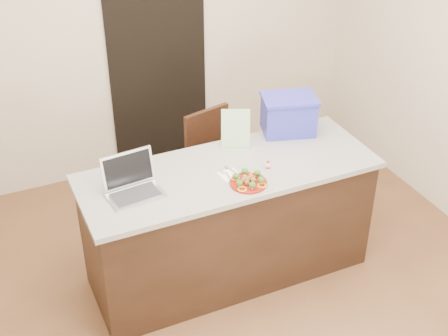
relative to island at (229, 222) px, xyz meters
name	(u,v)px	position (x,y,z in m)	size (l,w,h in m)	color
ground	(243,291)	(0.00, -0.25, -0.46)	(4.00, 4.00, 0.00)	brown
room_shell	(247,90)	(0.00, -0.25, 1.16)	(4.00, 4.00, 4.00)	white
doorway	(158,64)	(0.10, 1.73, 0.54)	(0.90, 0.02, 2.00)	black
island	(229,222)	(0.00, 0.00, 0.00)	(2.06, 0.76, 0.92)	black
plate	(248,183)	(0.04, -0.22, 0.47)	(0.25, 0.25, 0.02)	maroon
meatballs	(248,179)	(0.04, -0.22, 0.49)	(0.10, 0.09, 0.04)	brown
broccoli	(248,178)	(0.04, -0.22, 0.51)	(0.20, 0.21, 0.04)	#205216
pepper_rings	(248,182)	(0.04, -0.22, 0.48)	(0.21, 0.21, 0.01)	yellow
napkin	(230,175)	(-0.03, -0.08, 0.46)	(0.13, 0.13, 0.01)	white
fork	(227,174)	(-0.05, -0.07, 0.47)	(0.03, 0.14, 0.00)	silver
knife	(235,174)	(0.00, -0.10, 0.47)	(0.04, 0.22, 0.01)	white
yogurt_bottle	(268,166)	(0.24, -0.12, 0.49)	(0.03, 0.03, 0.07)	silver
laptop	(132,182)	(-0.68, 0.02, 0.52)	(0.37, 0.31, 0.25)	silver
leaflet	(236,129)	(0.17, 0.25, 0.60)	(0.20, 0.00, 0.29)	white
blue_box	(289,114)	(0.62, 0.29, 0.60)	(0.46, 0.39, 0.29)	#3031AE
chair	(212,160)	(0.19, 0.73, 0.07)	(0.50, 0.51, 0.94)	#371C10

